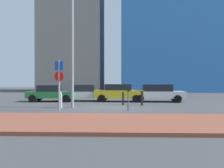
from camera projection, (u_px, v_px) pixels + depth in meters
The scene contains 15 objects.
ground_plane at pixel (109, 108), 15.19m from camera, with size 120.00×120.00×0.00m, color #424244.
sidewalk_brick at pixel (101, 122), 9.28m from camera, with size 40.00×4.33×0.14m, color brown.
parked_car_green at pixel (51, 93), 20.07m from camera, with size 4.25×2.14×1.45m.
parked_car_silver at pixel (85, 93), 20.48m from camera, with size 4.30×2.18×1.48m.
parked_car_yellow at pixel (119, 92), 20.02m from camera, with size 4.41×2.14×1.54m.
parked_car_white at pixel (157, 93), 19.79m from camera, with size 4.67×2.26×1.52m.
parking_sign_post at pixel (59, 79), 13.58m from camera, with size 0.60×0.13×3.01m.
parking_meter at pixel (128, 95), 13.53m from camera, with size 0.18×0.14×1.45m.
street_lamp at pixel (72, 37), 15.23m from camera, with size 0.70×0.36×8.20m.
traffic_bollard_near at pixel (60, 99), 16.78m from camera, with size 0.17×0.17×1.00m, color #B7B7BC.
traffic_bollard_mid at pixel (123, 98), 16.94m from camera, with size 0.15×0.15×0.98m, color black.
traffic_bollard_far at pixel (61, 101), 14.98m from camera, with size 0.17×0.17×0.95m, color #B7B7BC.
traffic_bollard_edge at pixel (142, 98), 16.66m from camera, with size 0.17×0.17×1.07m, color black.
building_colorful_midrise at pixel (174, 7), 43.06m from camera, with size 19.91×14.50×31.96m, color #3372BF.
building_under_construction at pixel (74, 31), 43.36m from camera, with size 11.00×11.23×23.04m, color gray.
Camera 1 is at (0.76, -15.16, 1.73)m, focal length 36.23 mm.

